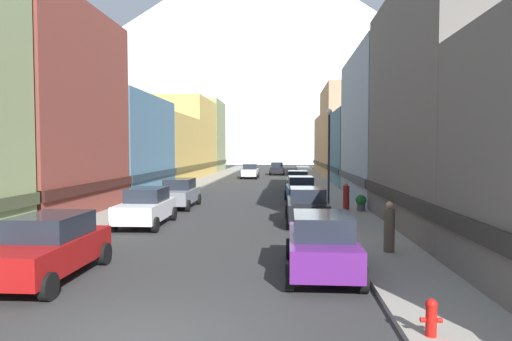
% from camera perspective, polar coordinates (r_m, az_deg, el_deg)
% --- Properties ---
extents(sidewalk_left, '(2.50, 100.00, 0.15)m').
position_cam_1_polar(sidewalk_left, '(43.90, -8.05, -1.88)').
color(sidewalk_left, gray).
rests_on(sidewalk_left, ground).
extents(sidewalk_right, '(2.50, 100.00, 0.15)m').
position_cam_1_polar(sidewalk_right, '(43.11, 8.44, -1.97)').
color(sidewalk_right, gray).
rests_on(sidewalk_right, ground).
extents(storefront_left_1, '(10.14, 10.55, 11.26)m').
position_cam_1_polar(storefront_left_1, '(27.74, -29.57, 6.22)').
color(storefront_left_1, brown).
rests_on(storefront_left_1, ground).
extents(storefront_left_2, '(8.58, 11.83, 7.83)m').
position_cam_1_polar(storefront_left_2, '(37.48, -18.81, 2.87)').
color(storefront_left_2, slate).
rests_on(storefront_left_2, ground).
extents(storefront_left_3, '(7.21, 11.99, 7.16)m').
position_cam_1_polar(storefront_left_3, '(48.55, -12.62, 2.51)').
color(storefront_left_3, '#D8B259').
rests_on(storefront_left_3, ground).
extents(storefront_left_4, '(10.02, 12.67, 10.28)m').
position_cam_1_polar(storefront_left_4, '(60.85, -10.62, 4.00)').
color(storefront_left_4, '#D8B259').
rests_on(storefront_left_4, ground).
extents(storefront_left_5, '(9.20, 9.95, 11.31)m').
position_cam_1_polar(storefront_left_5, '(72.21, -7.98, 4.22)').
color(storefront_left_5, '#8C9966').
rests_on(storefront_left_5, ground).
extents(storefront_right_1, '(7.84, 11.37, 10.74)m').
position_cam_1_polar(storefront_right_1, '(21.72, 27.08, 6.65)').
color(storefront_right_1, '#66605B').
rests_on(storefront_right_1, ground).
extents(storefront_right_2, '(6.62, 12.40, 10.39)m').
position_cam_1_polar(storefront_right_2, '(33.07, 17.70, 5.08)').
color(storefront_right_2, '#99A5B2').
rests_on(storefront_right_2, ground).
extents(storefront_right_3, '(7.76, 9.81, 7.34)m').
position_cam_1_polar(storefront_right_3, '(44.59, 14.77, 2.58)').
color(storefront_right_3, slate).
rests_on(storefront_right_3, ground).
extents(storefront_right_4, '(8.10, 12.39, 11.23)m').
position_cam_1_polar(storefront_right_4, '(56.14, 12.69, 4.57)').
color(storefront_right_4, tan).
rests_on(storefront_right_4, ground).
extents(storefront_right_5, '(7.62, 11.47, 8.39)m').
position_cam_1_polar(storefront_right_5, '(67.98, 10.91, 3.08)').
color(storefront_right_5, tan).
rests_on(storefront_right_5, ground).
extents(car_left_0, '(2.07, 4.40, 1.78)m').
position_cam_1_polar(car_left_0, '(13.70, -25.18, -8.91)').
color(car_left_0, '#9E1111').
rests_on(car_left_0, ground).
extents(car_left_1, '(2.11, 4.42, 1.78)m').
position_cam_1_polar(car_left_1, '(21.54, -13.99, -4.54)').
color(car_left_1, silver).
rests_on(car_left_1, ground).
extents(car_left_2, '(2.07, 4.41, 1.78)m').
position_cam_1_polar(car_left_2, '(27.73, -9.90, -2.88)').
color(car_left_2, slate).
rests_on(car_left_2, ground).
extents(car_right_0, '(2.09, 4.42, 1.78)m').
position_cam_1_polar(car_right_0, '(13.01, 8.46, -9.29)').
color(car_right_0, '#591E72').
rests_on(car_right_0, ground).
extents(car_right_1, '(2.09, 4.41, 1.78)m').
position_cam_1_polar(car_right_1, '(21.43, 6.60, -4.52)').
color(car_right_1, black).
rests_on(car_right_1, ground).
extents(car_right_2, '(2.23, 4.47, 1.78)m').
position_cam_1_polar(car_right_2, '(29.77, 5.80, -2.47)').
color(car_right_2, '#19478C').
rests_on(car_right_2, ground).
extents(car_right_3, '(2.08, 4.41, 1.78)m').
position_cam_1_polar(car_right_3, '(37.58, 5.39, -1.38)').
color(car_right_3, '#265933').
rests_on(car_right_3, ground).
extents(car_driving_0, '(2.06, 4.40, 1.78)m').
position_cam_1_polar(car_driving_0, '(62.25, 2.73, 0.27)').
color(car_driving_0, black).
rests_on(car_driving_0, ground).
extents(car_driving_1, '(2.06, 4.40, 1.78)m').
position_cam_1_polar(car_driving_1, '(54.69, -0.78, -0.07)').
color(car_driving_1, silver).
rests_on(car_driving_1, ground).
extents(fire_hydrant_near, '(0.40, 0.22, 0.70)m').
position_cam_1_polar(fire_hydrant_near, '(9.18, 21.67, -17.06)').
color(fire_hydrant_near, red).
rests_on(fire_hydrant_near, sidewalk_right).
extents(potted_plant_0, '(0.61, 0.61, 0.90)m').
position_cam_1_polar(potted_plant_0, '(25.52, 13.39, -3.98)').
color(potted_plant_0, '#4C4C51').
rests_on(potted_plant_0, sidewalk_right).
extents(potted_plant_2, '(0.47, 0.47, 0.77)m').
position_cam_1_polar(potted_plant_2, '(19.25, -26.89, -6.71)').
color(potted_plant_2, gray).
rests_on(potted_plant_2, sidewalk_left).
extents(pedestrian_0, '(0.36, 0.36, 1.58)m').
position_cam_1_polar(pedestrian_0, '(25.91, 11.56, -3.35)').
color(pedestrian_0, maroon).
rests_on(pedestrian_0, sidewalk_right).
extents(pedestrian_1, '(0.36, 0.36, 1.71)m').
position_cam_1_polar(pedestrian_1, '(15.64, 16.81, -7.18)').
color(pedestrian_1, brown).
rests_on(pedestrian_1, sidewalk_right).
extents(streetlamp_right, '(0.36, 0.36, 5.86)m').
position_cam_1_polar(streetlamp_right, '(26.76, 9.39, 3.54)').
color(streetlamp_right, black).
rests_on(streetlamp_right, sidewalk_right).
extents(mountain_backdrop, '(331.25, 331.25, 129.15)m').
position_cam_1_polar(mountain_backdrop, '(275.10, 0.52, 15.57)').
color(mountain_backdrop, silver).
rests_on(mountain_backdrop, ground).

